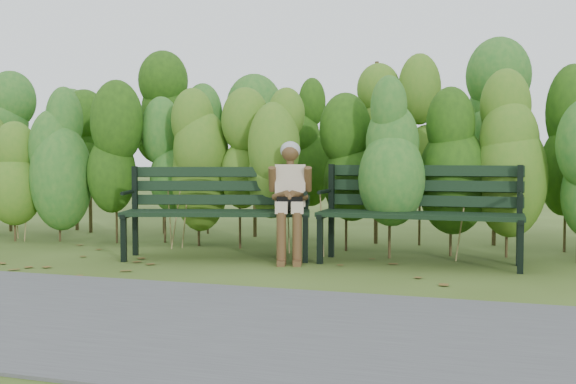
% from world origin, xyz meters
% --- Properties ---
extents(ground, '(80.00, 80.00, 0.00)m').
position_xyz_m(ground, '(0.00, 0.00, 0.00)').
color(ground, '#334614').
extents(footpath, '(60.00, 2.50, 0.01)m').
position_xyz_m(footpath, '(0.00, -2.20, 0.01)').
color(footpath, '#474749').
rests_on(footpath, ground).
extents(hedge_band, '(11.04, 1.67, 2.42)m').
position_xyz_m(hedge_band, '(0.00, 1.86, 1.26)').
color(hedge_band, '#47381E').
rests_on(hedge_band, ground).
extents(leaf_litter, '(5.82, 2.21, 0.01)m').
position_xyz_m(leaf_litter, '(0.46, -0.24, 0.00)').
color(leaf_litter, brown).
rests_on(leaf_litter, ground).
extents(bench_left, '(2.11, 1.17, 1.00)m').
position_xyz_m(bench_left, '(-0.88, 0.61, 0.59)').
color(bench_left, black).
rests_on(bench_left, ground).
extents(bench_right, '(2.06, 0.68, 1.03)m').
position_xyz_m(bench_right, '(1.28, 0.86, 0.61)').
color(bench_right, black).
rests_on(bench_right, ground).
extents(seated_woman, '(0.50, 0.73, 1.28)m').
position_xyz_m(seated_woman, '(-0.07, 0.63, 0.74)').
color(seated_woman, beige).
rests_on(seated_woman, ground).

